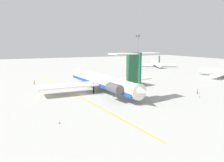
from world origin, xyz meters
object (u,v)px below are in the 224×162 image
at_px(airliner_far_left, 156,63).
at_px(safety_cone_nose, 199,97).
at_px(ground_crew_near_tail, 197,90).
at_px(airliner_mid_left, 223,72).
at_px(ground_crew_portside, 106,76).
at_px(ground_crew_near_nose, 34,82).
at_px(safety_cone_wingtip, 59,122).
at_px(light_mast, 137,51).
at_px(main_jetliner, 103,81).

bearing_deg(airliner_far_left, safety_cone_nose, 178.62).
bearing_deg(ground_crew_near_tail, airliner_far_left, -32.88).
xyz_separation_m(airliner_mid_left, ground_crew_portside, (-19.06, -52.90, -1.20)).
relative_size(ground_crew_near_nose, safety_cone_wingtip, 3.15).
bearing_deg(airliner_mid_left, ground_crew_near_nose, 58.00).
xyz_separation_m(safety_cone_nose, safety_cone_wingtip, (3.91, -42.23, 0.00)).
bearing_deg(airliner_mid_left, light_mast, 7.10).
distance_m(main_jetliner, safety_cone_nose, 30.17).
bearing_deg(airliner_mid_left, ground_crew_near_tail, 98.53).
relative_size(airliner_mid_left, light_mast, 1.20).
bearing_deg(airliner_far_left, airliner_mid_left, -152.19).
xyz_separation_m(main_jetliner, ground_crew_portside, (-25.06, 12.04, -2.67)).
bearing_deg(safety_cone_nose, ground_crew_portside, -165.87).
bearing_deg(airliner_far_left, safety_cone_wingtip, 160.74).
distance_m(ground_crew_near_tail, light_mast, 66.69).
relative_size(airliner_far_left, safety_cone_wingtip, 47.00).
xyz_separation_m(main_jetliner, airliner_far_left, (-57.75, 63.74, -1.33)).
relative_size(ground_crew_near_nose, ground_crew_near_tail, 0.94).
bearing_deg(airliner_far_left, main_jetliner, 158.66).
height_order(ground_crew_near_nose, ground_crew_portside, ground_crew_near_nose).
height_order(ground_crew_near_nose, safety_cone_wingtip, ground_crew_near_nose).
bearing_deg(ground_crew_near_tail, ground_crew_near_nose, 43.97).
xyz_separation_m(airliner_mid_left, ground_crew_near_tail, (21.10, -38.58, -1.10)).
bearing_deg(ground_crew_near_tail, ground_crew_portside, 13.90).
distance_m(airliner_mid_left, ground_crew_near_tail, 43.99).
xyz_separation_m(ground_crew_near_tail, safety_cone_wingtip, (7.86, -45.44, -0.88)).
bearing_deg(ground_crew_near_tail, light_mast, -20.36).
bearing_deg(airliner_mid_left, airliner_far_left, -18.81).
height_order(ground_crew_near_tail, safety_cone_wingtip, ground_crew_near_tail).
bearing_deg(main_jetliner, ground_crew_near_tail, -125.89).
xyz_separation_m(main_jetliner, airliner_mid_left, (-6.00, 64.94, -1.46)).
height_order(ground_crew_near_nose, light_mast, light_mast).
distance_m(ground_crew_near_nose, safety_cone_wingtip, 46.67).
relative_size(airliner_far_left, airliner_mid_left, 1.03).
bearing_deg(ground_crew_portside, safety_cone_nose, 113.33).
bearing_deg(safety_cone_nose, safety_cone_wingtip, -84.71).
bearing_deg(light_mast, airliner_mid_left, 27.24).
relative_size(ground_crew_portside, safety_cone_nose, 3.04).
distance_m(ground_crew_near_tail, safety_cone_wingtip, 46.12).
bearing_deg(safety_cone_wingtip, ground_crew_portside, 147.05).
bearing_deg(main_jetliner, safety_cone_wingtip, 134.18).
bearing_deg(safety_cone_wingtip, main_jetliner, 140.26).
bearing_deg(ground_crew_near_tail, safety_cone_wingtip, 94.09).
distance_m(airliner_far_left, ground_crew_portside, 61.19).
distance_m(main_jetliner, safety_cone_wingtip, 30.05).
relative_size(airliner_mid_left, safety_cone_wingtip, 45.66).
distance_m(ground_crew_portside, light_mast, 40.32).
relative_size(ground_crew_near_tail, light_mast, 0.09).
height_order(airliner_mid_left, safety_cone_nose, airliner_mid_left).
xyz_separation_m(safety_cone_nose, light_mast, (-67.67, 19.85, 11.37)).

